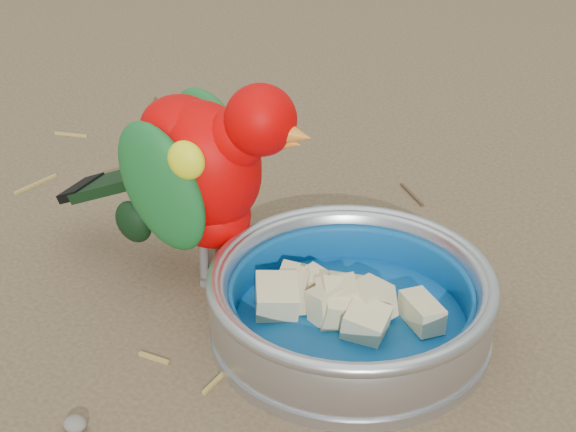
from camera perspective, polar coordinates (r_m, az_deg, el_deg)
The scene contains 6 objects.
ground at distance 0.74m, azimuth -2.62°, elevation -8.80°, with size 60.00×60.00×0.00m, color brown.
food_bowl at distance 0.75m, azimuth 4.02°, elevation -7.16°, with size 0.24×0.24×0.02m, color #B2B2BA.
bowl_wall at distance 0.74m, azimuth 4.10°, elevation -5.30°, with size 0.24×0.24×0.04m, color #B2B2BA, non-canonical shape.
fruit_wedges at distance 0.74m, azimuth 4.08°, elevation -5.74°, with size 0.14×0.14×0.03m, color beige, non-canonical shape.
lory_parrot at distance 0.79m, azimuth -5.45°, elevation 2.10°, with size 0.11×0.24×0.19m, color #D40000, non-canonical shape.
ground_debris at distance 0.80m, azimuth 0.08°, elevation -4.92°, with size 0.90×0.80×0.01m, color #A88F41, non-canonical shape.
Camera 1 is at (0.35, -0.46, 0.46)m, focal length 55.00 mm.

